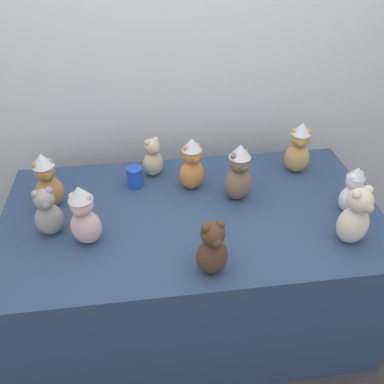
# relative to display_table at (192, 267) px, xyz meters

# --- Properties ---
(ground_plane) EXTENTS (10.00, 10.00, 0.00)m
(ground_plane) POSITION_rel_display_table_xyz_m (0.00, -0.25, -0.38)
(ground_plane) COLOR #3D3838
(wall_back) EXTENTS (7.00, 0.08, 2.60)m
(wall_back) POSITION_rel_display_table_xyz_m (0.00, 0.74, 0.92)
(wall_back) COLOR white
(wall_back) RESTS_ON ground_plane
(display_table) EXTENTS (1.81, 0.98, 0.76)m
(display_table) POSITION_rel_display_table_xyz_m (0.00, 0.00, 0.00)
(display_table) COLOR navy
(display_table) RESTS_ON ground_plane
(teddy_bear_ash) EXTENTS (0.15, 0.14, 0.24)m
(teddy_bear_ash) POSITION_rel_display_table_xyz_m (-0.64, -0.06, 0.49)
(teddy_bear_ash) COLOR gray
(teddy_bear_ash) RESTS_ON display_table
(teddy_bear_mocha) EXTENTS (0.17, 0.16, 0.30)m
(teddy_bear_mocha) POSITION_rel_display_table_xyz_m (0.24, 0.09, 0.53)
(teddy_bear_mocha) COLOR #7F6047
(teddy_bear_mocha) RESTS_ON display_table
(teddy_bear_caramel) EXTENTS (0.17, 0.16, 0.29)m
(teddy_bear_caramel) POSITION_rel_display_table_xyz_m (-0.67, 0.14, 0.52)
(teddy_bear_caramel) COLOR #B27A42
(teddy_bear_caramel) RESTS_ON display_table
(teddy_bear_cream) EXTENTS (0.18, 0.17, 0.28)m
(teddy_bear_cream) POSITION_rel_display_table_xyz_m (0.66, -0.28, 0.51)
(teddy_bear_cream) COLOR beige
(teddy_bear_cream) RESTS_ON display_table
(teddy_bear_sand) EXTENTS (0.15, 0.14, 0.22)m
(teddy_bear_sand) POSITION_rel_display_table_xyz_m (-0.16, 0.35, 0.48)
(teddy_bear_sand) COLOR #CCB78E
(teddy_bear_sand) RESTS_ON display_table
(teddy_bear_blush) EXTENTS (0.16, 0.14, 0.29)m
(teddy_bear_blush) POSITION_rel_display_table_xyz_m (-0.48, -0.14, 0.52)
(teddy_bear_blush) COLOR beige
(teddy_bear_blush) RESTS_ON display_table
(teddy_bear_ginger) EXTENTS (0.16, 0.15, 0.29)m
(teddy_bear_ginger) POSITION_rel_display_table_xyz_m (0.03, 0.20, 0.52)
(teddy_bear_ginger) COLOR #D17F3D
(teddy_bear_ginger) RESTS_ON display_table
(teddy_bear_cocoa) EXTENTS (0.15, 0.14, 0.25)m
(teddy_bear_cocoa) POSITION_rel_display_table_xyz_m (0.03, -0.38, 0.50)
(teddy_bear_cocoa) COLOR #4C3323
(teddy_bear_cocoa) RESTS_ON display_table
(teddy_bear_snow) EXTENTS (0.14, 0.13, 0.24)m
(teddy_bear_snow) POSITION_rel_display_table_xyz_m (0.74, -0.08, 0.50)
(teddy_bear_snow) COLOR white
(teddy_bear_snow) RESTS_ON display_table
(teddy_bear_honey) EXTENTS (0.16, 0.14, 0.29)m
(teddy_bear_honey) POSITION_rel_display_table_xyz_m (0.61, 0.28, 0.52)
(teddy_bear_honey) COLOR tan
(teddy_bear_honey) RESTS_ON display_table
(party_cup_blue) EXTENTS (0.08, 0.08, 0.11)m
(party_cup_blue) POSITION_rel_display_table_xyz_m (-0.26, 0.25, 0.44)
(party_cup_blue) COLOR blue
(party_cup_blue) RESTS_ON display_table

